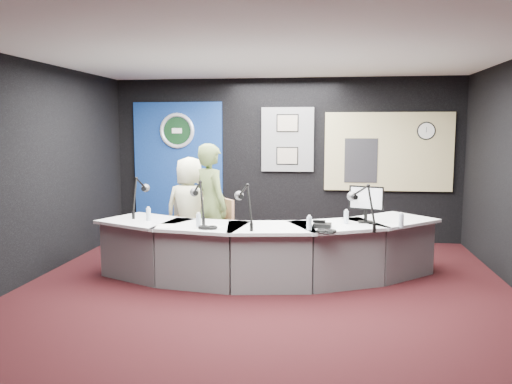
# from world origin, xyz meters

# --- Properties ---
(ground) EXTENTS (6.00, 6.00, 0.00)m
(ground) POSITION_xyz_m (0.00, 0.00, 0.00)
(ground) COLOR black
(ground) RESTS_ON ground
(ceiling) EXTENTS (6.00, 6.00, 0.02)m
(ceiling) POSITION_xyz_m (0.00, 0.00, 2.80)
(ceiling) COLOR silver
(ceiling) RESTS_ON ground
(wall_back) EXTENTS (6.00, 0.02, 2.80)m
(wall_back) POSITION_xyz_m (0.00, 3.00, 1.40)
(wall_back) COLOR black
(wall_back) RESTS_ON ground
(wall_front) EXTENTS (6.00, 0.02, 2.80)m
(wall_front) POSITION_xyz_m (0.00, -3.00, 1.40)
(wall_front) COLOR black
(wall_front) RESTS_ON ground
(wall_left) EXTENTS (0.02, 6.00, 2.80)m
(wall_left) POSITION_xyz_m (-3.00, 0.00, 1.40)
(wall_left) COLOR black
(wall_left) RESTS_ON ground
(broadcast_desk) EXTENTS (4.50, 1.90, 0.75)m
(broadcast_desk) POSITION_xyz_m (-0.05, 0.55, 0.38)
(broadcast_desk) COLOR silver
(broadcast_desk) RESTS_ON ground
(backdrop_panel) EXTENTS (1.60, 0.05, 2.30)m
(backdrop_panel) POSITION_xyz_m (-1.90, 2.97, 1.25)
(backdrop_panel) COLOR navy
(backdrop_panel) RESTS_ON wall_back
(agency_seal) EXTENTS (0.63, 0.07, 0.63)m
(agency_seal) POSITION_xyz_m (-1.90, 2.93, 1.90)
(agency_seal) COLOR silver
(agency_seal) RESTS_ON backdrop_panel
(seal_center) EXTENTS (0.48, 0.01, 0.48)m
(seal_center) POSITION_xyz_m (-1.90, 2.94, 1.90)
(seal_center) COLOR black
(seal_center) RESTS_ON backdrop_panel
(pinboard) EXTENTS (0.90, 0.04, 1.10)m
(pinboard) POSITION_xyz_m (0.05, 2.97, 1.75)
(pinboard) COLOR slate
(pinboard) RESTS_ON wall_back
(framed_photo_upper) EXTENTS (0.34, 0.02, 0.27)m
(framed_photo_upper) POSITION_xyz_m (0.05, 2.94, 2.03)
(framed_photo_upper) COLOR gray
(framed_photo_upper) RESTS_ON pinboard
(framed_photo_lower) EXTENTS (0.34, 0.02, 0.27)m
(framed_photo_lower) POSITION_xyz_m (0.05, 2.94, 1.47)
(framed_photo_lower) COLOR gray
(framed_photo_lower) RESTS_ON pinboard
(booth_window_frame) EXTENTS (2.12, 0.06, 1.32)m
(booth_window_frame) POSITION_xyz_m (1.75, 2.97, 1.55)
(booth_window_frame) COLOR tan
(booth_window_frame) RESTS_ON wall_back
(booth_glow) EXTENTS (2.00, 0.02, 1.20)m
(booth_glow) POSITION_xyz_m (1.75, 2.96, 1.55)
(booth_glow) COLOR #FFE3A1
(booth_glow) RESTS_ON booth_window_frame
(equipment_rack) EXTENTS (0.55, 0.02, 0.75)m
(equipment_rack) POSITION_xyz_m (1.30, 2.94, 1.40)
(equipment_rack) COLOR black
(equipment_rack) RESTS_ON booth_window_frame
(wall_clock) EXTENTS (0.28, 0.01, 0.28)m
(wall_clock) POSITION_xyz_m (2.35, 2.94, 1.90)
(wall_clock) COLOR white
(wall_clock) RESTS_ON booth_window_frame
(armchair_left) EXTENTS (0.63, 0.63, 0.98)m
(armchair_left) POSITION_xyz_m (-1.26, 1.35, 0.49)
(armchair_left) COLOR #A36C4A
(armchair_left) RESTS_ON ground
(armchair_right) EXTENTS (0.69, 0.69, 0.87)m
(armchair_right) POSITION_xyz_m (-0.86, 1.01, 0.44)
(armchair_right) COLOR #A36C4A
(armchair_right) RESTS_ON ground
(draped_jacket) EXTENTS (0.51, 0.18, 0.70)m
(draped_jacket) POSITION_xyz_m (-1.32, 1.60, 0.62)
(draped_jacket) COLOR slate
(draped_jacket) RESTS_ON armchair_left
(person_man) EXTENTS (0.77, 0.53, 1.53)m
(person_man) POSITION_xyz_m (-1.26, 1.35, 0.77)
(person_man) COLOR beige
(person_man) RESTS_ON ground
(person_woman) EXTENTS (0.74, 0.74, 1.74)m
(person_woman) POSITION_xyz_m (-0.86, 1.01, 0.87)
(person_woman) COLOR #576836
(person_woman) RESTS_ON ground
(computer_monitor) EXTENTS (0.47, 0.20, 0.34)m
(computer_monitor) POSITION_xyz_m (1.23, 0.64, 1.07)
(computer_monitor) COLOR black
(computer_monitor) RESTS_ON broadcast_desk
(desk_phone) EXTENTS (0.23, 0.19, 0.05)m
(desk_phone) POSITION_xyz_m (0.68, 0.25, 0.78)
(desk_phone) COLOR black
(desk_phone) RESTS_ON broadcast_desk
(headphones_near) EXTENTS (0.23, 0.23, 0.04)m
(headphones_near) POSITION_xyz_m (0.73, -0.06, 0.77)
(headphones_near) COLOR black
(headphones_near) RESTS_ON broadcast_desk
(headphones_far) EXTENTS (0.20, 0.20, 0.03)m
(headphones_far) POSITION_xyz_m (-0.67, -0.03, 0.77)
(headphones_far) COLOR black
(headphones_far) RESTS_ON broadcast_desk
(paper_stack) EXTENTS (0.24, 0.31, 0.00)m
(paper_stack) POSITION_xyz_m (-1.23, 0.06, 0.75)
(paper_stack) COLOR white
(paper_stack) RESTS_ON broadcast_desk
(notepad) EXTENTS (0.38, 0.41, 0.00)m
(notepad) POSITION_xyz_m (-0.66, 0.06, 0.75)
(notepad) COLOR white
(notepad) RESTS_ON broadcast_desk
(boom_mic_a) EXTENTS (0.17, 0.74, 0.60)m
(boom_mic_a) POSITION_xyz_m (-1.82, 0.82, 1.05)
(boom_mic_a) COLOR black
(boom_mic_a) RESTS_ON broadcast_desk
(boom_mic_b) EXTENTS (0.38, 0.68, 0.60)m
(boom_mic_b) POSITION_xyz_m (-0.90, 0.47, 1.05)
(boom_mic_b) COLOR black
(boom_mic_b) RESTS_ON broadcast_desk
(boom_mic_c) EXTENTS (0.36, 0.69, 0.60)m
(boom_mic_c) POSITION_xyz_m (-0.25, 0.20, 1.05)
(boom_mic_c) COLOR black
(boom_mic_c) RESTS_ON broadcast_desk
(boom_mic_d) EXTENTS (0.36, 0.69, 0.60)m
(boom_mic_d) POSITION_xyz_m (1.16, 0.33, 1.05)
(boom_mic_d) COLOR black
(boom_mic_d) RESTS_ON broadcast_desk
(water_bottles) EXTENTS (3.26, 0.56, 0.18)m
(water_bottles) POSITION_xyz_m (0.04, 0.30, 0.84)
(water_bottles) COLOR silver
(water_bottles) RESTS_ON broadcast_desk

